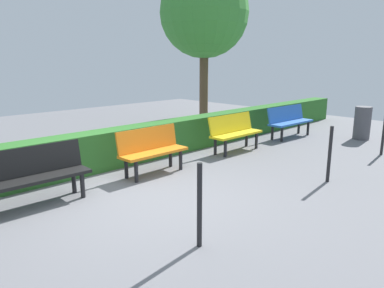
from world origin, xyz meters
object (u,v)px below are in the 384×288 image
(tree_near, at_px, (204,13))
(bench_yellow, at_px, (234,131))
(bench_black, at_px, (34,173))
(bench_orange, at_px, (152,149))
(trash_bin, at_px, (362,123))
(bench_blue, at_px, (289,120))

(tree_near, bearing_deg, bench_yellow, 55.76)
(bench_black, bearing_deg, tree_near, -155.42)
(bench_orange, relative_size, tree_near, 0.28)
(trash_bin, bearing_deg, bench_yellow, -24.47)
(bench_black, bearing_deg, bench_orange, -178.97)
(bench_black, bearing_deg, bench_blue, -179.33)
(bench_blue, distance_m, tree_near, 4.21)
(bench_orange, height_order, trash_bin, trash_bin)
(bench_orange, relative_size, bench_black, 0.87)
(bench_yellow, relative_size, bench_black, 0.93)
(tree_near, bearing_deg, trash_bin, 109.12)
(tree_near, bearing_deg, bench_blue, 97.40)
(bench_blue, height_order, bench_yellow, same)
(bench_yellow, bearing_deg, bench_orange, 0.49)
(bench_black, height_order, trash_bin, trash_bin)
(bench_blue, relative_size, trash_bin, 1.82)
(bench_black, height_order, tree_near, tree_near)
(bench_black, relative_size, tree_near, 0.32)
(bench_black, bearing_deg, trash_bin, 170.04)
(bench_orange, bearing_deg, bench_black, -0.51)
(bench_orange, xyz_separation_m, bench_black, (2.18, -0.00, 0.00))
(bench_orange, distance_m, tree_near, 6.06)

